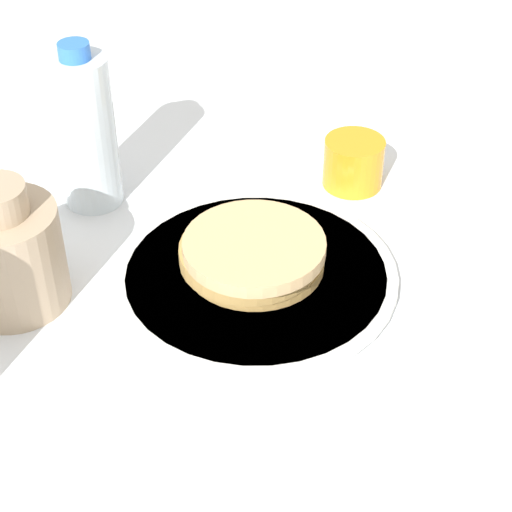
# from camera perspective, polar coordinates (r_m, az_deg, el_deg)

# --- Properties ---
(ground_plane) EXTENTS (4.00, 4.00, 0.00)m
(ground_plane) POSITION_cam_1_polar(r_m,az_deg,el_deg) (0.91, -0.94, -0.94)
(ground_plane) COLOR white
(plate) EXTENTS (0.30, 0.30, 0.01)m
(plate) POSITION_cam_1_polar(r_m,az_deg,el_deg) (0.89, 0.00, -1.30)
(plate) COLOR silver
(plate) RESTS_ON ground_plane
(pancake_stack) EXTENTS (0.15, 0.16, 0.04)m
(pancake_stack) POSITION_cam_1_polar(r_m,az_deg,el_deg) (0.88, -0.26, 0.16)
(pancake_stack) COLOR tan
(pancake_stack) RESTS_ON plate
(juice_glass) EXTENTS (0.07, 0.07, 0.06)m
(juice_glass) POSITION_cam_1_polar(r_m,az_deg,el_deg) (1.04, 6.52, 6.20)
(juice_glass) COLOR orange
(juice_glass) RESTS_ON ground_plane
(cream_jug) EXTENTS (0.11, 0.11, 0.14)m
(cream_jug) POSITION_cam_1_polar(r_m,az_deg,el_deg) (0.87, -16.27, 0.19)
(cream_jug) COLOR tan
(cream_jug) RESTS_ON ground_plane
(water_bottle_far) EXTENTS (0.07, 0.07, 0.20)m
(water_bottle_far) POSITION_cam_1_polar(r_m,az_deg,el_deg) (0.99, -11.30, 8.15)
(water_bottle_far) COLOR silver
(water_bottle_far) RESTS_ON ground_plane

